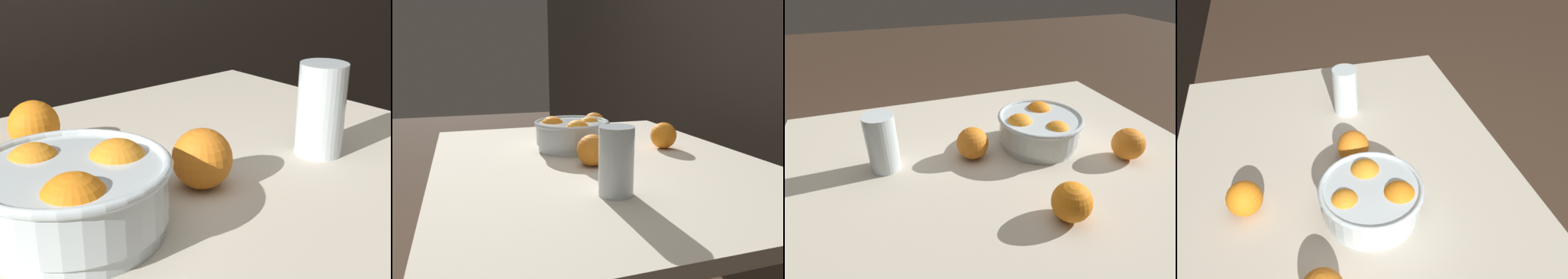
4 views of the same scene
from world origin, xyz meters
TOP-DOWN VIEW (x-y plane):
  - dining_table at (0.00, 0.00)m, footprint 1.11×0.87m
  - fruit_bowl at (-0.14, -0.03)m, footprint 0.23×0.23m
  - juice_glass at (0.27, -0.06)m, footprint 0.07×0.07m
  - orange_loose_near_bowl at (-0.06, 0.24)m, footprint 0.08×0.08m
  - orange_loose_front at (0.05, -0.03)m, footprint 0.08×0.08m
  - orange_loose_aside at (-0.33, 0.10)m, footprint 0.08×0.08m

SIDE VIEW (x-z plane):
  - dining_table at x=0.00m, z-range 0.28..1.02m
  - orange_loose_near_bowl at x=-0.06m, z-range 0.74..0.82m
  - orange_loose_aside at x=-0.33m, z-range 0.74..0.82m
  - orange_loose_front at x=0.05m, z-range 0.74..0.82m
  - fruit_bowl at x=-0.14m, z-range 0.74..0.84m
  - juice_glass at x=0.27m, z-range 0.73..0.88m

